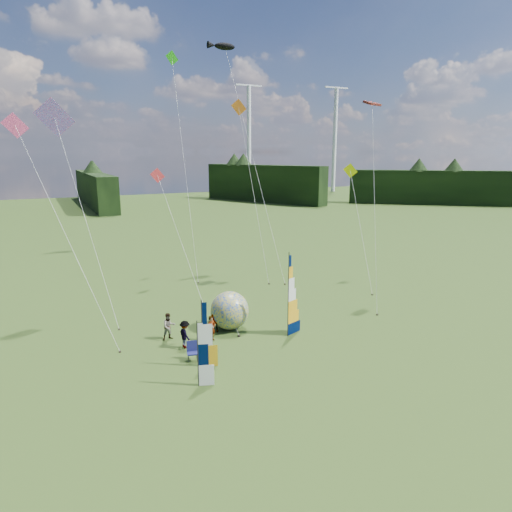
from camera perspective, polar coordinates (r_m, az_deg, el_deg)
name	(u,v)px	position (r m, az deg, el deg)	size (l,w,h in m)	color
ground	(303,362)	(26.86, 5.84, -13.04)	(220.00, 220.00, 0.00)	#4C6328
treeline_ring	(304,295)	(25.38, 6.05, -4.89)	(210.00, 210.00, 8.00)	black
turbine_left	(335,141)	(142.17, 9.80, 14.02)	(8.00, 1.20, 30.00)	silver
turbine_right	(249,140)	(135.47, -0.89, 14.26)	(8.00, 1.20, 30.00)	silver
feather_banner_main	(288,296)	(29.33, 4.05, -5.06)	(1.45, 0.10, 5.39)	#000E35
side_banner_left	(202,335)	(25.57, -6.74, -9.80)	(1.05, 0.10, 3.78)	orange
side_banner_far	(198,355)	(23.71, -7.28, -12.19)	(1.01, 0.10, 3.42)	white
bol_inflatable	(230,310)	(30.96, -3.32, -6.81)	(2.59, 2.59, 2.59)	#0731A3
spectator_a	(211,328)	(29.31, -5.59, -9.00)	(0.60, 0.39, 1.64)	#66594C
spectator_b	(169,326)	(29.87, -10.83, -8.64)	(0.85, 0.42, 1.75)	#66594C
spectator_c	(185,334)	(28.51, -8.88, -9.65)	(1.11, 0.41, 1.72)	#66594C
spectator_d	(216,321)	(30.58, -5.08, -8.06)	(0.96, 0.39, 1.63)	#66594C
camp_chair	(192,352)	(26.87, -7.96, -11.76)	(0.65, 0.65, 1.13)	#121547
kite_whale	(253,150)	(45.09, -0.39, 13.08)	(3.27, 15.25, 23.75)	black
kite_rainbow_delta	(85,205)	(33.45, -20.62, 5.96)	(6.90, 10.76, 16.32)	#D13256
kite_parafoil	(375,194)	(36.22, 14.68, 7.51)	(6.57, 9.01, 17.17)	#AD2B21
small_kite_red	(179,229)	(38.58, -9.63, 3.29)	(3.30, 10.76, 10.82)	#E9323E
small_kite_orange	(253,186)	(43.04, -0.33, 8.74)	(2.87, 9.57, 17.22)	orange
small_kite_yellow	(361,222)	(41.81, 12.99, 4.11)	(4.97, 9.45, 11.15)	#FEFF01
small_kite_pink	(65,225)	(30.25, -22.75, 3.54)	(6.97, 9.81, 14.66)	#FB4B90
small_kite_green	(184,159)	(45.31, -8.96, 11.94)	(3.57, 12.14, 22.18)	#1A9711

